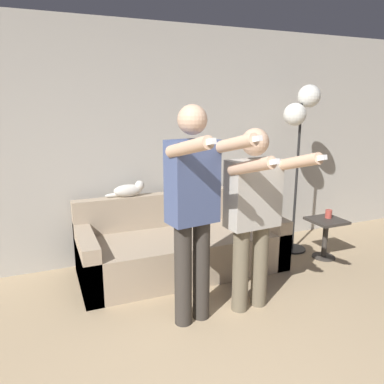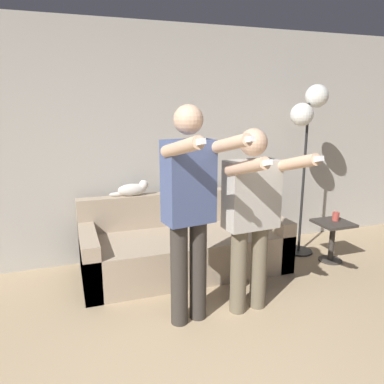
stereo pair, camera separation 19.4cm
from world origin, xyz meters
The scene contains 8 objects.
wall_back centered at (0.00, 2.99, 1.30)m, with size 10.00×0.05×2.60m.
couch centered at (0.42, 2.45, 0.26)m, with size 2.14×0.89×0.78m.
person_left centered at (0.15, 1.49, 1.01)m, with size 0.52×0.71×1.75m.
person_right centered at (0.69, 1.48, 0.91)m, with size 0.55×0.69×1.57m.
cat centered at (-0.05, 2.79, 0.85)m, with size 0.42×0.13×0.16m.
floor_lamp centered at (1.88, 2.45, 1.60)m, with size 0.44×0.32×1.96m.
side_table centered at (2.06, 2.11, 0.33)m, with size 0.37×0.37×0.47m.
cup centered at (2.11, 2.14, 0.52)m, with size 0.07×0.07×0.10m.
Camera 2 is at (-0.73, -1.14, 1.76)m, focal length 35.00 mm.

